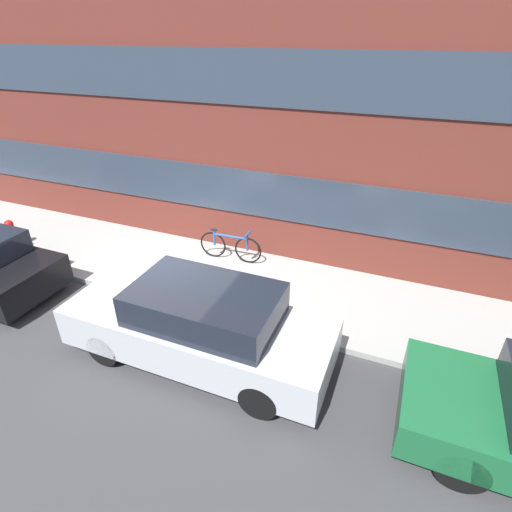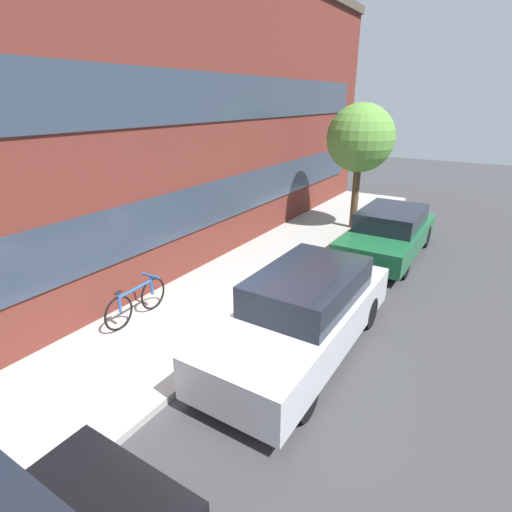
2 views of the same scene
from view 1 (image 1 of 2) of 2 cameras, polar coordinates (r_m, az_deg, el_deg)
ground_plane at (r=8.70m, az=-12.91°, el=-6.87°), size 56.00×56.00×0.00m
sidewalk_strip at (r=9.60m, az=-8.48°, el=-2.20°), size 28.00×2.72×0.12m
rowhouse_facade at (r=9.84m, az=-4.60°, el=22.29°), size 28.00×1.02×7.65m
parked_car_silver at (r=6.89m, az=-8.05°, el=-9.74°), size 4.60×1.67×1.48m
fire_hydrant at (r=12.08m, az=-31.52°, el=2.77°), size 0.55×0.31×0.74m
bicycle at (r=9.70m, az=-3.68°, el=1.48°), size 1.59×0.44×0.77m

